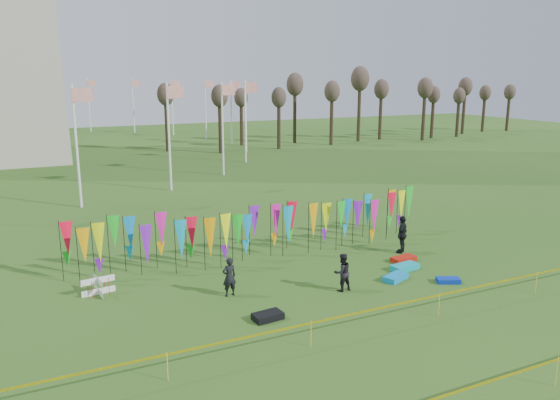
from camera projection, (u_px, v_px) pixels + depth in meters
name	position (u px, v px, depth m)	size (l,w,h in m)	color
ground	(333.00, 308.00, 20.47)	(160.00, 160.00, 0.00)	#274F16
banner_row	(267.00, 225.00, 26.13)	(18.64, 0.64, 2.41)	black
caution_tape_near	(363.00, 313.00, 18.22)	(26.00, 0.02, 0.90)	#EAE304
caution_tape_far	(473.00, 388.00, 13.86)	(26.00, 0.02, 0.90)	#EAE304
tree_line	(371.00, 93.00, 71.23)	(53.92, 1.92, 7.84)	#34281A
box_kite	(98.00, 286.00, 21.63)	(0.68, 0.68, 0.75)	#B40D0E
person_left	(229.00, 277.00, 21.45)	(0.58, 0.42, 1.58)	black
person_mid	(342.00, 272.00, 21.98)	(0.76, 0.47, 1.56)	black
person_right	(402.00, 234.00, 26.65)	(1.10, 0.62, 1.87)	black
kite_bag_turquoise	(396.00, 277.00, 23.25)	(1.18, 0.59, 0.24)	#0E89D4
kite_bag_blue	(448.00, 280.00, 22.97)	(0.95, 0.50, 0.20)	#0B30B6
kite_bag_red	(404.00, 259.00, 25.62)	(1.20, 0.55, 0.22)	red
kite_bag_black	(268.00, 316.00, 19.50)	(1.06, 0.62, 0.25)	black
kite_bag_teal	(405.00, 267.00, 24.48)	(1.30, 0.62, 0.25)	#0DA9BC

